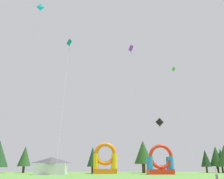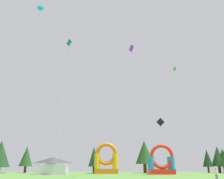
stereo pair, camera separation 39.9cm
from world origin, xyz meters
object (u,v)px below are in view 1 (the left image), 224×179
Objects in this scene: festival_tent at (51,166)px; kite_teal_diamond at (70,44)px; kite_cyan_diamond at (40,9)px; inflatable_red_slide at (105,162)px; kite_purple_diamond at (132,49)px; kite_black_diamond at (160,123)px; person_near_camera at (216,173)px; inflatable_orange_dome at (160,164)px; kite_green_parafoil at (174,69)px.

kite_teal_diamond is at bearing -76.47° from festival_tent.
kite_teal_diamond is at bearing -11.83° from kite_cyan_diamond.
inflatable_red_slide is (6.71, 29.45, -17.31)m from kite_teal_diamond.
kite_purple_diamond is 2.19× the size of kite_black_diamond.
kite_teal_diamond is (5.59, -1.17, -7.06)m from kite_cyan_diamond.
kite_purple_diamond is 16.54m from kite_teal_diamond.
festival_tent is at bearing 139.96° from person_near_camera.
kite_cyan_diamond reaches higher than inflatable_orange_dome.
inflatable_orange_dome is at bearing 80.76° from kite_black_diamond.
kite_cyan_diamond is 40.62m from kite_green_parafoil.
kite_teal_diamond is 12.68× the size of person_near_camera.
kite_black_diamond is 1.76× the size of festival_tent.
kite_teal_diamond is 34.90m from inflatable_orange_dome.
inflatable_red_slide is (-12.57, 6.41, 0.45)m from inflatable_orange_dome.
kite_teal_diamond is (-18.56, -18.64, 9.00)m from kite_black_diamond.
person_near_camera is 36.03m from inflatable_red_slide.
inflatable_red_slide reaches higher than inflatable_orange_dome.
kite_cyan_diamond is 3.70× the size of inflatable_red_slide.
inflatable_red_slide is (-12.35, 33.80, 1.80)m from person_near_camera.
kite_purple_diamond is 19.71m from kite_cyan_diamond.
kite_green_parafoil is (25.63, 27.15, 7.59)m from kite_teal_diamond.
kite_green_parafoil is 31.36m from inflatable_red_slide.
kite_black_diamond is 7.18× the size of person_near_camera.
inflatable_orange_dome reaches higher than festival_tent.
kite_cyan_diamond is 4.18× the size of festival_tent.
kite_green_parafoil reaches higher than inflatable_orange_dome.
kite_black_diamond is (24.15, 17.47, -16.06)m from kite_cyan_diamond.
kite_purple_diamond is 21.77m from kite_green_parafoil.
kite_black_diamond is at bearing 47.68° from kite_purple_diamond.
inflatable_red_slide is 1.13× the size of festival_tent.
kite_cyan_diamond reaches higher than kite_black_diamond.
inflatable_orange_dome is at bearing 97.79° from person_near_camera.
inflatable_red_slide is (-4.75, 18.62, -22.30)m from kite_purple_diamond.
kite_black_diamond is at bearing -129.70° from kite_green_parafoil.
kite_green_parafoil reaches higher than kite_teal_diamond.
kite_teal_diamond reaches higher than festival_tent.
kite_black_diamond is at bearing 35.88° from kite_cyan_diamond.
kite_purple_diamond is at bearing -75.68° from inflatable_red_slide.
inflatable_orange_dome is (19.28, 23.04, -17.75)m from kite_teal_diamond.
kite_cyan_diamond reaches higher than kite_teal_diamond.
festival_tent is at bearing 90.08° from kite_cyan_diamond.
person_near_camera is at bearing -101.80° from kite_green_parafoil.
kite_cyan_diamond is at bearing -113.50° from inflatable_red_slide.
kite_green_parafoil is at bearing 32.93° from inflatable_orange_dome.
festival_tent is (-17.08, 12.51, -23.20)m from kite_purple_diamond.
kite_cyan_diamond reaches higher than person_near_camera.
inflatable_orange_dome is at bearing -0.70° from festival_tent.
kite_teal_diamond is (-11.46, -10.84, -4.99)m from kite_purple_diamond.
inflatable_orange_dome is 14.12m from inflatable_red_slide.
kite_green_parafoil reaches higher than kite_cyan_diamond.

